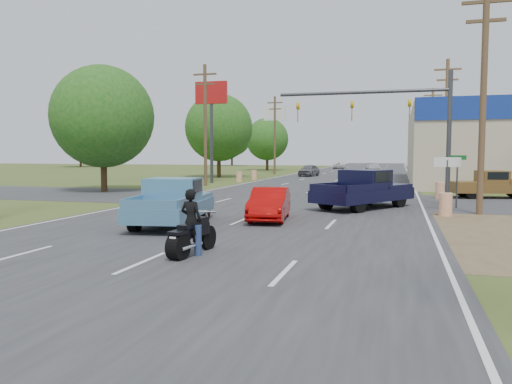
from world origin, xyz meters
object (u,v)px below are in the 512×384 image
(rider, at_px, (191,224))
(distant_car_white, at_px, (339,165))
(motorcycle, at_px, (190,237))
(red_convertible, at_px, (270,204))
(distant_car_silver, at_px, (373,168))
(distant_car_grey, at_px, (309,170))
(blue_pickup, at_px, (173,201))
(brown_pickup, at_px, (491,184))
(navy_pickup, at_px, (365,189))

(rider, xyz_separation_m, distant_car_white, (-5.02, 76.81, -0.25))
(rider, bearing_deg, motorcycle, 90.00)
(motorcycle, bearing_deg, distant_car_white, 102.47)
(red_convertible, bearing_deg, distant_car_silver, 80.81)
(distant_car_grey, bearing_deg, red_convertible, -74.33)
(blue_pickup, xyz_separation_m, brown_pickup, (13.54, 15.69, -0.06))
(rider, bearing_deg, blue_pickup, -51.23)
(rider, height_order, navy_pickup, navy_pickup)
(brown_pickup, xyz_separation_m, distant_car_silver, (-8.89, 39.53, -0.15))
(motorcycle, height_order, navy_pickup, navy_pickup)
(navy_pickup, bearing_deg, distant_car_white, 128.77)
(brown_pickup, relative_size, distant_car_silver, 1.12)
(red_convertible, height_order, navy_pickup, navy_pickup)
(distant_car_silver, bearing_deg, distant_car_grey, -125.20)
(distant_car_silver, bearing_deg, motorcycle, -101.48)
(navy_pickup, distance_m, distant_car_silver, 47.41)
(red_convertible, xyz_separation_m, distant_car_silver, (1.48, 52.95, 0.03))
(rider, xyz_separation_m, navy_pickup, (3.66, 12.91, 0.12))
(blue_pickup, bearing_deg, rider, -68.98)
(distant_car_grey, bearing_deg, distant_car_silver, 72.63)
(motorcycle, distance_m, distant_car_grey, 46.46)
(navy_pickup, distance_m, brown_pickup, 10.48)
(motorcycle, relative_size, navy_pickup, 0.37)
(distant_car_grey, bearing_deg, brown_pickup, -50.44)
(brown_pickup, height_order, distant_car_silver, brown_pickup)
(distant_car_white, bearing_deg, rider, 89.50)
(distant_car_silver, bearing_deg, brown_pickup, -87.17)
(navy_pickup, bearing_deg, distant_car_grey, 135.62)
(motorcycle, height_order, brown_pickup, brown_pickup)
(red_convertible, height_order, motorcycle, red_convertible)
(distant_car_silver, bearing_deg, rider, -101.47)
(distant_car_silver, relative_size, distant_car_white, 1.11)
(blue_pickup, height_order, brown_pickup, blue_pickup)
(blue_pickup, bearing_deg, distant_car_silver, 76.18)
(navy_pickup, bearing_deg, brown_pickup, 79.48)
(motorcycle, bearing_deg, rider, 90.00)
(navy_pickup, xyz_separation_m, distant_car_white, (-8.67, 63.91, -0.37))
(blue_pickup, bearing_deg, distant_car_grey, 83.86)
(motorcycle, height_order, blue_pickup, blue_pickup)
(red_convertible, bearing_deg, rider, -99.46)
(red_convertible, relative_size, distant_car_grey, 0.96)
(rider, height_order, blue_pickup, blue_pickup)
(navy_pickup, distance_m, distant_car_white, 64.49)
(blue_pickup, distance_m, navy_pickup, 10.24)
(blue_pickup, xyz_separation_m, distant_car_white, (-2.09, 71.75, -0.31))
(distant_car_silver, bearing_deg, red_convertible, -101.44)
(blue_pickup, bearing_deg, red_convertible, 26.58)
(distant_car_white, bearing_deg, navy_pickup, 93.49)
(brown_pickup, bearing_deg, distant_car_grey, 19.05)
(red_convertible, bearing_deg, distant_car_grey, 90.08)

